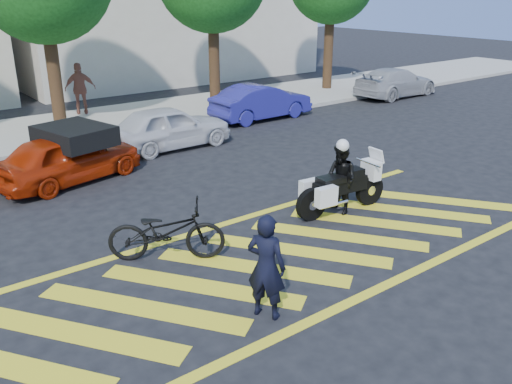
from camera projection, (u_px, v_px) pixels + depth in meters
ground at (278, 258)px, 10.22m from camera, size 90.00×90.00×0.00m
sidewalk at (61, 129)px, 19.10m from camera, size 60.00×5.00×0.15m
crosswalk at (276, 258)px, 10.19m from camera, size 12.33×4.00×0.01m
officer_bike at (266, 267)px, 8.14m from camera, size 0.66×0.74×1.70m
bicycle at (166, 231)px, 9.98m from camera, size 2.21×1.81×1.13m
police_motorcycle at (341, 188)px, 12.08m from camera, size 2.44×0.81×1.07m
officer_moto at (341, 179)px, 12.00m from camera, size 0.66×0.82×1.58m
red_convertible at (68, 158)px, 13.97m from camera, size 4.11×2.41×1.31m
parked_mid_right at (169, 127)px, 16.91m from camera, size 3.99×1.64×1.35m
parked_right at (261, 102)px, 20.65m from camera, size 4.07×1.47×1.33m
parked_far_right at (396, 82)px, 24.92m from camera, size 4.53×1.93×1.30m
pedestrian_right at (80, 89)px, 20.73m from camera, size 1.23×0.81×1.95m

